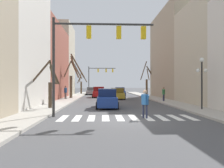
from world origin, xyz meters
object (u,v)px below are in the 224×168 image
object	(u,v)px
pedestrian_on_right_sidewalk	(66,91)
street_tree_right_mid	(50,84)
traffic_signal_near	(90,43)
street_lamp_right_corner	(202,72)
car_parked_right_mid	(91,91)
pedestrian_crossing_street	(52,95)
traffic_signal_far	(99,74)
car_parked_right_near	(120,92)
pedestrian_on_left_sidewalk	(164,93)
car_driving_away_lane	(117,94)
pedestrian_waiting_at_curb	(145,101)
street_tree_right_near	(81,83)
car_parked_left_near	(99,92)
street_tree_left_mid	(73,77)
street_tree_right_far	(148,80)
car_parked_right_far	(107,99)

from	to	relation	value
pedestrian_on_right_sidewalk	street_tree_right_mid	xyz separation A→B (m)	(0.60, -11.53, 0.98)
traffic_signal_near	street_lamp_right_corner	world-z (taller)	traffic_signal_near
car_parked_right_mid	pedestrian_crossing_street	world-z (taller)	pedestrian_crossing_street
traffic_signal_far	car_parked_right_near	size ratio (longest dim) A/B	1.40
pedestrian_on_left_sidewalk	pedestrian_on_right_sidewalk	world-z (taller)	pedestrian_on_right_sidewalk
street_lamp_right_corner	traffic_signal_near	bearing A→B (deg)	-163.10
car_driving_away_lane	pedestrian_on_right_sidewalk	distance (m)	7.40
car_parked_right_mid	pedestrian_waiting_at_curb	xyz separation A→B (m)	(5.01, -32.53, 0.33)
street_tree_right_near	street_lamp_right_corner	bearing A→B (deg)	-67.68
car_parked_right_near	pedestrian_waiting_at_curb	bearing A→B (deg)	178.87
car_parked_left_near	pedestrian_on_right_sidewalk	distance (m)	7.78
pedestrian_crossing_street	street_tree_right_mid	bearing A→B (deg)	169.22
pedestrian_on_right_sidewalk	street_tree_left_mid	bearing A→B (deg)	-52.47
street_tree_left_mid	traffic_signal_near	bearing A→B (deg)	-78.87
car_parked_right_near	pedestrian_on_left_sidewalk	world-z (taller)	pedestrian_on_left_sidewalk
car_driving_away_lane	pedestrian_on_left_sidewalk	world-z (taller)	pedestrian_on_left_sidewalk
street_tree_left_mid	pedestrian_on_left_sidewalk	bearing A→B (deg)	-30.91
car_driving_away_lane	street_tree_right_mid	bearing A→B (deg)	153.01
car_parked_right_near	street_tree_left_mid	distance (m)	11.58
traffic_signal_far	pedestrian_waiting_at_curb	distance (m)	38.71
street_tree_right_far	street_tree_right_near	bearing A→B (deg)	147.38
car_parked_left_near	street_tree_right_mid	distance (m)	18.34
traffic_signal_near	car_parked_left_near	size ratio (longest dim) A/B	1.44
traffic_signal_far	car_parked_left_near	xyz separation A→B (m)	(0.29, -15.43, -3.93)
car_parked_right_mid	pedestrian_on_right_sidewalk	size ratio (longest dim) A/B	2.42
traffic_signal_far	street_tree_left_mid	bearing A→B (deg)	-100.14
street_tree_right_far	street_tree_left_mid	distance (m)	14.53
pedestrian_on_right_sidewalk	street_tree_right_near	size ratio (longest dim) A/B	0.39
street_tree_left_mid	street_tree_right_near	distance (m)	15.40
car_driving_away_lane	car_parked_left_near	xyz separation A→B (m)	(-2.75, 4.84, 0.06)
pedestrian_crossing_street	pedestrian_waiting_at_curb	size ratio (longest dim) A/B	0.87
traffic_signal_near	traffic_signal_far	xyz separation A→B (m)	(-0.10, 37.55, -0.13)
traffic_signal_far	car_parked_left_near	bearing A→B (deg)	-88.91
traffic_signal_far	traffic_signal_near	bearing A→B (deg)	-89.85
traffic_signal_near	street_tree_left_mid	size ratio (longest dim) A/B	1.02
car_parked_right_near	street_tree_right_mid	xyz separation A→B (m)	(-7.72, -22.25, 1.45)
pedestrian_crossing_street	street_tree_right_far	distance (m)	21.87
car_parked_right_mid	pedestrian_waiting_at_curb	bearing A→B (deg)	-171.25
traffic_signal_far	street_tree_right_near	xyz separation A→B (m)	(-3.75, -4.04, -2.37)
car_parked_right_mid	pedestrian_crossing_street	distance (m)	23.80
traffic_signal_far	car_parked_right_mid	xyz separation A→B (m)	(-1.41, -5.84, -4.01)
street_tree_right_mid	traffic_signal_near	bearing A→B (deg)	-49.04
pedestrian_waiting_at_curb	traffic_signal_near	bearing A→B (deg)	-132.56
street_tree_right_mid	traffic_signal_far	bearing A→B (deg)	83.85
pedestrian_on_left_sidewalk	pedestrian_waiting_at_curb	distance (m)	12.83
traffic_signal_near	car_parked_right_near	world-z (taller)	traffic_signal_near
traffic_signal_far	pedestrian_on_right_sidewalk	bearing A→B (deg)	-100.90
street_lamp_right_corner	car_parked_right_far	world-z (taller)	street_lamp_right_corner
car_parked_left_near	pedestrian_crossing_street	xyz separation A→B (m)	(-4.55, -14.04, 0.26)
traffic_signal_far	street_tree_right_mid	xyz separation A→B (m)	(-3.59, -33.30, -2.54)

